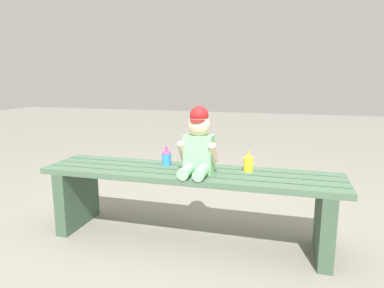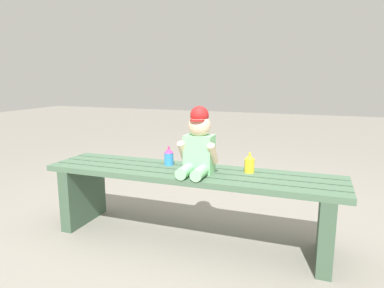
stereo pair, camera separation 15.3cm
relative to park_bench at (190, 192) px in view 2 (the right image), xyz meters
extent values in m
plane|color=gray|center=(0.00, 0.00, -0.32)|extent=(16.00, 16.00, 0.00)
cube|color=#47664C|center=(0.00, -0.16, 0.12)|extent=(1.86, 0.09, 0.04)
cube|color=#47664C|center=(0.00, -0.05, 0.12)|extent=(1.86, 0.09, 0.04)
cube|color=#47664C|center=(0.00, 0.05, 0.12)|extent=(1.86, 0.09, 0.04)
cube|color=#47664C|center=(0.00, 0.16, 0.12)|extent=(1.86, 0.09, 0.04)
cube|color=#3C5641|center=(-0.81, 0.00, -0.11)|extent=(0.08, 0.41, 0.42)
cube|color=#3C5641|center=(0.81, 0.00, -0.11)|extent=(0.08, 0.41, 0.42)
cube|color=#7FCC8C|center=(0.07, -0.01, 0.25)|extent=(0.17, 0.12, 0.23)
sphere|color=beige|center=(0.07, -0.01, 0.43)|extent=(0.14, 0.14, 0.14)
cylinder|color=#B21E1E|center=(0.07, -0.05, 0.46)|extent=(0.09, 0.09, 0.01)
sphere|color=#B21E1E|center=(0.07, -0.01, 0.49)|extent=(0.11, 0.11, 0.11)
cylinder|color=#85D693|center=(0.02, -0.13, 0.17)|extent=(0.07, 0.16, 0.07)
cylinder|color=#85D693|center=(0.11, -0.13, 0.17)|extent=(0.07, 0.16, 0.07)
cylinder|color=beige|center=(-0.03, -0.04, 0.27)|extent=(0.04, 0.12, 0.14)
cylinder|color=beige|center=(0.16, -0.04, 0.27)|extent=(0.04, 0.12, 0.14)
cylinder|color=#338CE5|center=(-0.18, 0.09, 0.18)|extent=(0.06, 0.06, 0.09)
cone|color=#E5337F|center=(-0.18, 0.09, 0.24)|extent=(0.06, 0.06, 0.03)
cylinder|color=#E5337F|center=(-0.18, 0.09, 0.25)|extent=(0.01, 0.01, 0.02)
cylinder|color=yellow|center=(0.36, 0.09, 0.18)|extent=(0.06, 0.06, 0.09)
cone|color=yellow|center=(0.36, 0.09, 0.24)|extent=(0.06, 0.06, 0.03)
cylinder|color=yellow|center=(0.36, 0.09, 0.25)|extent=(0.01, 0.01, 0.02)
camera|label=1|loc=(0.58, -1.99, 0.71)|focal=32.25mm
camera|label=2|loc=(0.72, -1.94, 0.71)|focal=32.25mm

